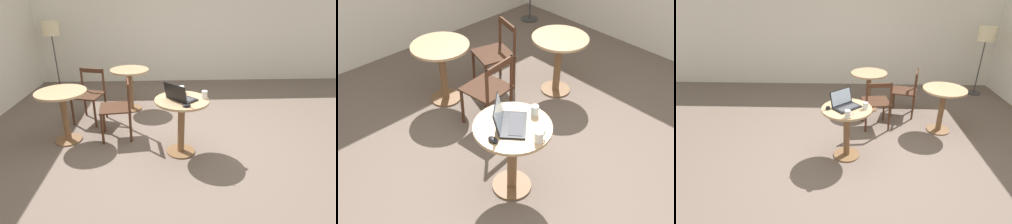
# 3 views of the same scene
# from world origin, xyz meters

# --- Properties ---
(ground_plane) EXTENTS (16.00, 16.00, 0.00)m
(ground_plane) POSITION_xyz_m (0.00, 0.00, 0.00)
(ground_plane) COLOR #66564C
(wall_back) EXTENTS (9.40, 0.06, 2.70)m
(wall_back) POSITION_xyz_m (0.00, 3.23, 1.35)
(wall_back) COLOR silver
(wall_back) RESTS_ON ground_plane
(cafe_table_near) EXTENTS (0.68, 0.68, 0.76)m
(cafe_table_near) POSITION_xyz_m (-0.17, 0.12, 0.56)
(cafe_table_near) COLOR brown
(cafe_table_near) RESTS_ON ground_plane
(cafe_table_mid) EXTENTS (0.68, 0.68, 0.76)m
(cafe_table_mid) POSITION_xyz_m (1.38, 0.90, 0.56)
(cafe_table_mid) COLOR brown
(cafe_table_mid) RESTS_ON ground_plane
(cafe_table_far) EXTENTS (0.68, 0.68, 0.76)m
(cafe_table_far) POSITION_xyz_m (0.22, 1.72, 0.56)
(cafe_table_far) COLOR brown
(cafe_table_far) RESTS_ON ground_plane
(chair_far_right) EXTENTS (0.54, 0.54, 0.86)m
(chair_far_right) POSITION_xyz_m (0.91, 1.53, 0.45)
(chair_far_right) COLOR #472819
(chair_far_right) RESTS_ON ground_plane
(chair_far_front) EXTENTS (0.49, 0.49, 0.86)m
(chair_far_front) POSITION_xyz_m (0.31, 0.98, 0.45)
(chair_far_front) COLOR #472819
(chair_far_front) RESTS_ON ground_plane
(floor_lamp) EXTENTS (0.35, 0.35, 1.48)m
(floor_lamp) POSITION_xyz_m (2.69, 2.65, 1.25)
(floor_lamp) COLOR #333333
(floor_lamp) RESTS_ON ground_plane
(laptop) EXTENTS (0.44, 0.43, 0.22)m
(laptop) POSITION_xyz_m (-0.19, 0.14, 0.80)
(laptop) COLOR black
(laptop) RESTS_ON cafe_table_near
(mouse) EXTENTS (0.06, 0.10, 0.03)m
(mouse) POSITION_xyz_m (-0.41, 0.09, 0.77)
(mouse) COLOR black
(mouse) RESTS_ON cafe_table_near
(mug) EXTENTS (0.11, 0.07, 0.10)m
(mug) POSITION_xyz_m (-0.14, -0.17, 0.81)
(mug) COLOR silver
(mug) RESTS_ON cafe_table_near
(drinking_glass) EXTENTS (0.07, 0.07, 0.09)m
(drinking_glass) POSITION_xyz_m (0.08, 0.10, 0.80)
(drinking_glass) COLOR silver
(drinking_glass) RESTS_ON cafe_table_near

